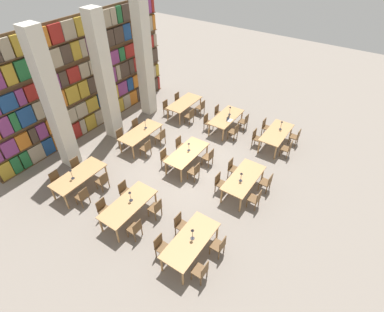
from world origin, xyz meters
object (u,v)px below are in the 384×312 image
(reading_table_0, at_px, (191,241))
(chair_30, at_px, (161,137))
(chair_20, at_px, (234,131))
(chair_31, at_px, (137,127))
(chair_2, at_px, (219,246))
(reading_table_4, at_px, (187,153))
(reading_table_2, at_px, (277,133))
(chair_23, at_px, (218,113))
(pillar_left, at_px, (53,104))
(chair_18, at_px, (209,157))
(chair_5, at_px, (220,183))
(chair_9, at_px, (256,137))
(chair_21, at_px, (208,122))
(chair_3, at_px, (181,224))
(desk_lamp_0, at_px, (192,232))
(reading_table_5, at_px, (226,118))
(chair_28, at_px, (146,148))
(desk_lamp_4, at_px, (189,145))
(chair_29, at_px, (122,137))
(chair_19, at_px, (181,145))
(laptop, at_px, (229,120))
(chair_25, at_px, (57,180))
(desk_lamp_7, at_px, (145,122))
(chair_12, at_px, (135,228))
(chair_15, at_px, (125,191))
(chair_22, at_px, (244,121))
(reading_table_7, at_px, (141,133))
(chair_10, at_px, (296,137))
(chair_26, at_px, (103,181))
(chair_24, at_px, (82,196))
(desk_lamp_6, at_px, (71,172))
(pillar_center, at_px, (105,79))
(chair_6, at_px, (267,182))
(reading_table_8, at_px, (184,103))
(desk_lamp_2, at_px, (282,124))
(chair_35, at_px, (179,100))
(chair_7, at_px, (233,168))
(desk_lamp_5, at_px, (230,109))
(chair_14, at_px, (156,208))
(chair_32, at_px, (190,116))
(chair_13, at_px, (104,209))
(reading_table_1, at_px, (244,179))
(desk_lamp_3, at_px, (130,194))
(chair_16, at_px, (195,171))
(chair_8, at_px, (287,148))
(chair_1, at_px, (161,246))
(chair_11, at_px, (266,127))
(chair_27, at_px, (77,166))

(reading_table_0, distance_m, chair_30, 6.26)
(chair_20, distance_m, chair_31, 4.88)
(chair_2, xyz_separation_m, reading_table_4, (3.11, 3.44, 0.23))
(reading_table_2, distance_m, chair_23, 3.47)
(pillar_left, relative_size, chair_18, 6.96)
(chair_5, bearing_deg, chair_9, -178.27)
(reading_table_4, relative_size, chair_21, 2.54)
(chair_3, height_order, desk_lamp_0, desk_lamp_0)
(reading_table_5, distance_m, chair_28, 4.47)
(desk_lamp_4, bearing_deg, chair_29, 100.22)
(chair_3, bearing_deg, chair_19, -144.07)
(pillar_left, height_order, reading_table_0, pillar_left)
(laptop, relative_size, chair_25, 0.37)
(chair_9, height_order, desk_lamp_7, desk_lamp_7)
(chair_12, distance_m, chair_15, 1.89)
(chair_22, relative_size, reading_table_7, 0.39)
(chair_5, xyz_separation_m, chair_23, (4.64, 2.78, 0.00))
(reading_table_5, height_order, chair_20, chair_20)
(chair_12, bearing_deg, chair_10, -17.89)
(chair_3, relative_size, chair_26, 1.00)
(desk_lamp_0, xyz_separation_m, chair_24, (-0.59, 4.67, -0.62))
(desk_lamp_6, bearing_deg, pillar_center, 24.54)
(desk_lamp_4, height_order, chair_30, desk_lamp_4)
(chair_6, height_order, reading_table_8, chair_6)
(desk_lamp_2, relative_size, chair_35, 0.54)
(chair_7, xyz_separation_m, reading_table_7, (-0.47, 4.73, 0.23))
(desk_lamp_5, bearing_deg, pillar_center, 130.15)
(chair_2, bearing_deg, chair_3, 90.00)
(chair_14, relative_size, chair_28, 1.00)
(chair_28, height_order, chair_30, same)
(desk_lamp_0, xyz_separation_m, chair_29, (3.06, 6.19, -0.62))
(chair_23, relative_size, chair_30, 1.00)
(chair_25, height_order, chair_28, same)
(chair_32, bearing_deg, chair_13, -171.50)
(reading_table_1, xyz_separation_m, chair_24, (-4.09, 4.75, -0.23))
(chair_6, distance_m, laptop, 4.30)
(pillar_left, bearing_deg, reading_table_2, -48.29)
(desk_lamp_3, distance_m, chair_18, 4.15)
(chair_20, bearing_deg, reading_table_4, 165.67)
(chair_22, bearing_deg, chair_18, -179.84)
(chair_16, bearing_deg, desk_lamp_3, 163.91)
(desk_lamp_2, relative_size, desk_lamp_6, 0.99)
(desk_lamp_5, distance_m, reading_table_7, 4.68)
(chair_12, distance_m, reading_table_7, 5.42)
(chair_2, height_order, chair_8, same)
(chair_1, distance_m, chair_10, 8.57)
(chair_29, bearing_deg, chair_11, 131.32)
(chair_5, xyz_separation_m, reading_table_4, (0.56, 2.00, 0.23))
(chair_6, bearing_deg, pillar_center, 93.81)
(reading_table_2, xyz_separation_m, chair_27, (-6.78, 6.18, -0.23))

